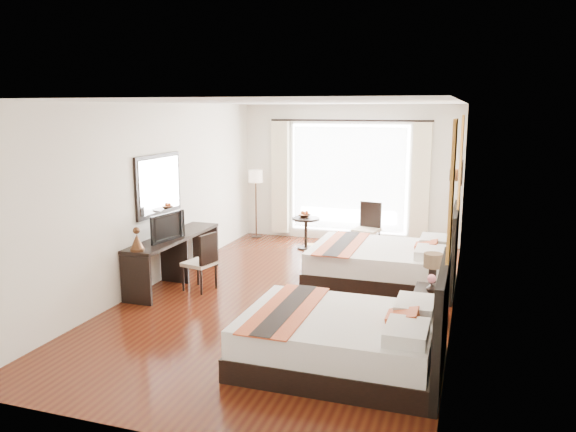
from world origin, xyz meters
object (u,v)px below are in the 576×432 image
(nightstand, at_px, (429,305))
(vase, at_px, (431,284))
(table_lamp, at_px, (433,263))
(floor_lamp, at_px, (256,181))
(bed_far, at_px, (386,263))
(fruit_bowl, at_px, (305,216))
(bed_near, at_px, (347,338))
(console_desk, at_px, (174,259))
(window_chair, at_px, (366,238))
(television, at_px, (164,226))
(side_table, at_px, (306,233))
(desk_chair, at_px, (201,273))

(nightstand, relative_size, vase, 3.58)
(table_lamp, xyz_separation_m, floor_lamp, (-3.92, 3.69, 0.45))
(bed_far, bearing_deg, fruit_bowl, 137.24)
(bed_near, xyz_separation_m, console_desk, (-3.23, 2.03, 0.07))
(bed_far, relative_size, window_chair, 2.30)
(table_lamp, xyz_separation_m, console_desk, (-3.98, 0.35, -0.38))
(table_lamp, relative_size, console_desk, 0.18)
(bed_near, bearing_deg, television, 151.71)
(table_lamp, bearing_deg, fruit_bowl, 130.66)
(bed_far, relative_size, fruit_bowl, 9.46)
(floor_lamp, bearing_deg, fruit_bowl, -25.21)
(table_lamp, xyz_separation_m, vase, (0.01, -0.29, -0.20))
(side_table, height_order, window_chair, window_chair)
(desk_chair, relative_size, window_chair, 0.92)
(console_desk, bearing_deg, television, -86.20)
(vase, distance_m, fruit_bowl, 4.32)
(nightstand, bearing_deg, table_lamp, 81.60)
(floor_lamp, bearing_deg, table_lamp, -43.30)
(window_chair, bearing_deg, television, -27.04)
(console_desk, relative_size, floor_lamp, 1.52)
(bed_near, height_order, television, bed_near)
(vase, xyz_separation_m, floor_lamp, (-3.93, 3.98, 0.65))
(nightstand, xyz_separation_m, television, (-3.94, 0.14, 0.74))
(window_chair, bearing_deg, bed_far, 32.77)
(floor_lamp, bearing_deg, vase, -45.41)
(nightstand, height_order, television, television)
(bed_near, height_order, desk_chair, bed_near)
(bed_near, relative_size, console_desk, 0.97)
(table_lamp, bearing_deg, floor_lamp, 136.70)
(fruit_bowl, distance_m, window_chair, 1.28)
(bed_far, height_order, vase, bed_far)
(bed_far, xyz_separation_m, desk_chair, (-2.62, -1.25, -0.05))
(bed_far, height_order, desk_chair, bed_far)
(table_lamp, height_order, floor_lamp, floor_lamp)
(desk_chair, relative_size, side_table, 1.43)
(table_lamp, relative_size, floor_lamp, 0.27)
(fruit_bowl, bearing_deg, nightstand, -50.36)
(bed_far, relative_size, console_desk, 1.01)
(bed_far, bearing_deg, side_table, 137.14)
(bed_near, relative_size, fruit_bowl, 9.05)
(floor_lamp, xyz_separation_m, side_table, (1.29, -0.62, -0.90))
(vase, height_order, fruit_bowl, fruit_bowl)
(desk_chair, height_order, floor_lamp, floor_lamp)
(bed_near, height_order, console_desk, bed_near)
(console_desk, bearing_deg, vase, -9.10)
(vase, bearing_deg, fruit_bowl, 128.23)
(bed_far, bearing_deg, console_desk, -162.12)
(vase, relative_size, desk_chair, 0.15)
(side_table, bearing_deg, window_chair, 1.57)
(bed_near, relative_size, side_table, 3.43)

